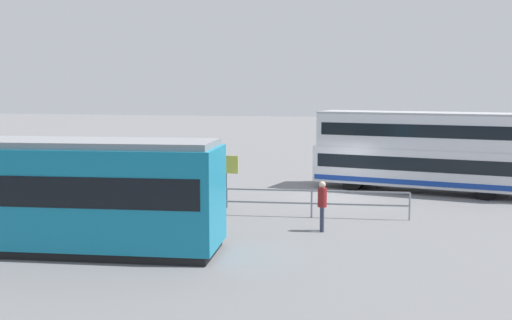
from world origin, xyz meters
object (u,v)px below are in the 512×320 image
pedestrian_near_railing (223,184)px  info_sign (224,172)px  double_decker_bus (425,151)px  tram_yellow (17,192)px  pedestrian_crossing (322,202)px

pedestrian_near_railing → info_sign: info_sign is taller
double_decker_bus → tram_yellow: double_decker_bus is taller
pedestrian_near_railing → info_sign: bearing=106.6°
double_decker_bus → pedestrian_crossing: (3.86, 9.46, -0.94)m
tram_yellow → info_sign: (-4.87, -6.39, -0.06)m
pedestrian_near_railing → info_sign: (-0.44, 1.47, 0.72)m
pedestrian_crossing → info_sign: (4.12, -1.98, 0.70)m
double_decker_bus → tram_yellow: (12.84, 13.86, -0.18)m
info_sign → pedestrian_near_railing: bearing=-73.4°
tram_yellow → info_sign: bearing=-127.3°
tram_yellow → pedestrian_crossing: tram_yellow is taller
tram_yellow → pedestrian_crossing: 10.03m
pedestrian_near_railing → pedestrian_crossing: size_ratio=0.98×
info_sign → pedestrian_crossing: bearing=154.3°
pedestrian_crossing → info_sign: info_sign is taller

